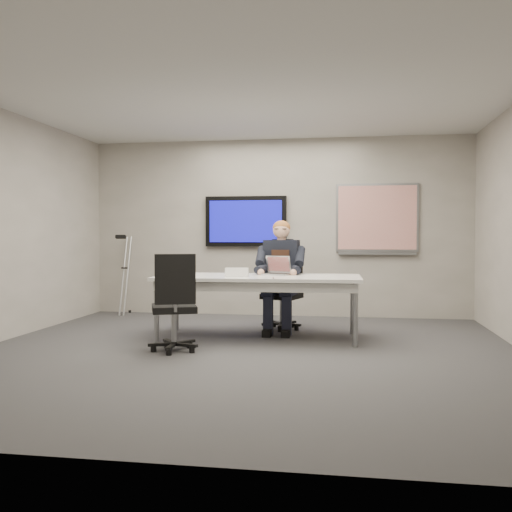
# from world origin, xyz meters

# --- Properties ---
(floor) EXTENTS (6.00, 6.00, 0.02)m
(floor) POSITION_xyz_m (0.00, 0.00, 0.00)
(floor) COLOR #343437
(floor) RESTS_ON ground
(ceiling) EXTENTS (6.00, 6.00, 0.02)m
(ceiling) POSITION_xyz_m (0.00, 0.00, 2.80)
(ceiling) COLOR silver
(ceiling) RESTS_ON wall_back
(wall_back) EXTENTS (6.00, 0.02, 2.80)m
(wall_back) POSITION_xyz_m (0.00, 3.00, 1.40)
(wall_back) COLOR gray
(wall_back) RESTS_ON ground
(wall_front) EXTENTS (6.00, 0.02, 2.80)m
(wall_front) POSITION_xyz_m (0.00, -3.00, 1.40)
(wall_front) COLOR gray
(wall_front) RESTS_ON ground
(conference_table) EXTENTS (2.53, 1.11, 0.77)m
(conference_table) POSITION_xyz_m (0.01, 0.96, 0.68)
(conference_table) COLOR white
(conference_table) RESTS_ON ground
(tv_display) EXTENTS (1.30, 0.09, 0.80)m
(tv_display) POSITION_xyz_m (-0.50, 2.95, 1.50)
(tv_display) COLOR black
(tv_display) RESTS_ON wall_back
(whiteboard) EXTENTS (1.25, 0.08, 1.10)m
(whiteboard) POSITION_xyz_m (1.55, 2.97, 1.53)
(whiteboard) COLOR gray
(whiteboard) RESTS_ON wall_back
(office_chair_far) EXTENTS (0.62, 0.62, 1.04)m
(office_chair_far) POSITION_xyz_m (0.24, 1.70, 0.32)
(office_chair_far) COLOR black
(office_chair_far) RESTS_ON ground
(office_chair_near) EXTENTS (0.66, 0.66, 1.08)m
(office_chair_near) POSITION_xyz_m (-0.76, -0.03, 0.34)
(office_chair_near) COLOR black
(office_chair_near) RESTS_ON ground
(seated_person) EXTENTS (0.48, 0.82, 1.48)m
(seated_person) POSITION_xyz_m (0.23, 1.44, 0.60)
(seated_person) COLOR #1F2234
(seated_person) RESTS_ON office_chair_far
(crutch) EXTENTS (0.19, 0.78, 1.38)m
(crutch) POSITION_xyz_m (-2.44, 2.74, 0.66)
(crutch) COLOR #ADB1B5
(crutch) RESTS_ON ground
(laptop) EXTENTS (0.39, 0.41, 0.24)m
(laptop) POSITION_xyz_m (0.23, 1.21, 0.83)
(laptop) COLOR #B0B0B2
(laptop) RESTS_ON conference_table
(name_tent) EXTENTS (0.28, 0.11, 0.11)m
(name_tent) POSITION_xyz_m (-0.22, 0.77, 0.83)
(name_tent) COLOR white
(name_tent) RESTS_ON conference_table
(pen) EXTENTS (0.03, 0.14, 0.01)m
(pen) POSITION_xyz_m (0.25, 0.56, 0.78)
(pen) COLOR black
(pen) RESTS_ON conference_table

